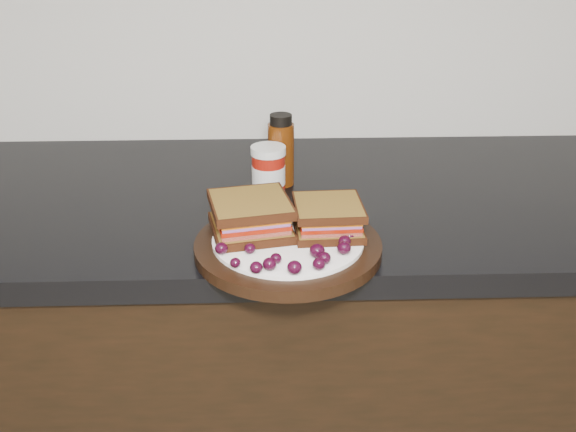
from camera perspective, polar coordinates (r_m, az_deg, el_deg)
name	(u,v)px	position (r m, az deg, el deg)	size (l,w,h in m)	color
base_cabinets	(238,394)	(1.42, -4.45, -15.52)	(3.96, 0.58, 0.86)	black
countertop	(230,203)	(1.18, -5.19, 1.18)	(3.98, 0.60, 0.04)	black
plate	(288,247)	(0.96, 0.00, -2.74)	(0.28, 0.28, 0.02)	black
sandwich_left	(251,216)	(0.96, -3.34, -0.01)	(0.12, 0.12, 0.05)	brown
sandwich_right	(328,218)	(0.96, 3.59, -0.14)	(0.10, 0.10, 0.05)	brown
grape_0	(221,248)	(0.91, -5.94, -2.87)	(0.02, 0.02, 0.02)	black
grape_1	(250,248)	(0.91, -3.41, -2.90)	(0.02, 0.02, 0.02)	black
grape_2	(235,263)	(0.88, -4.70, -4.16)	(0.02, 0.02, 0.01)	black
grape_3	(256,267)	(0.86, -2.84, -4.59)	(0.02, 0.02, 0.02)	black
grape_4	(270,264)	(0.87, -1.65, -4.29)	(0.02, 0.02, 0.02)	black
grape_5	(276,258)	(0.88, -1.08, -3.79)	(0.02, 0.02, 0.01)	black
grape_6	(295,267)	(0.86, 0.58, -4.59)	(0.02, 0.02, 0.02)	black
grape_7	(319,264)	(0.87, 2.77, -4.28)	(0.02, 0.02, 0.02)	black
grape_8	(324,258)	(0.88, 3.23, -3.75)	(0.02, 0.02, 0.02)	black
grape_9	(317,251)	(0.90, 2.61, -3.11)	(0.02, 0.02, 0.02)	black
grape_10	(344,248)	(0.91, 5.00, -2.84)	(0.02, 0.02, 0.02)	black
grape_11	(345,241)	(0.93, 5.05, -2.25)	(0.02, 0.02, 0.02)	black
grape_12	(350,236)	(0.94, 5.50, -1.81)	(0.02, 0.02, 0.02)	black
grape_13	(353,229)	(0.97, 5.84, -1.12)	(0.02, 0.02, 0.02)	black
grape_14	(338,225)	(0.98, 4.49, -0.84)	(0.01, 0.01, 0.01)	black
grape_15	(318,227)	(0.97, 2.70, -1.03)	(0.02, 0.02, 0.02)	black
grape_16	(260,216)	(1.00, -2.51, 0.00)	(0.02, 0.02, 0.02)	black
grape_17	(261,220)	(0.99, -2.38, -0.33)	(0.02, 0.02, 0.02)	black
grape_18	(240,222)	(0.98, -4.25, -0.54)	(0.02, 0.02, 0.02)	black
grape_19	(231,225)	(0.97, -5.13, -0.81)	(0.02, 0.02, 0.02)	black
grape_20	(243,240)	(0.93, -4.01, -2.13)	(0.02, 0.02, 0.02)	black
grape_21	(243,238)	(0.94, -3.99, -1.92)	(0.02, 0.02, 0.02)	black
grape_22	(258,228)	(0.97, -2.69, -1.09)	(0.02, 0.02, 0.01)	black
grape_23	(236,225)	(0.97, -4.65, -0.80)	(0.02, 0.02, 0.02)	black
grape_24	(244,229)	(0.96, -3.96, -1.16)	(0.02, 0.02, 0.02)	black
condiment_jar	(268,171)	(1.14, -1.75, 4.03)	(0.06, 0.06, 0.09)	maroon
oil_bottle	(281,150)	(1.18, -0.63, 5.89)	(0.05, 0.05, 0.13)	#481F07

